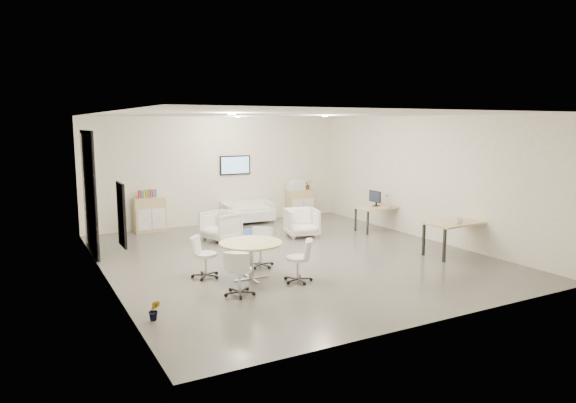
% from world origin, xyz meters
% --- Properties ---
extents(room_shell, '(9.60, 10.60, 4.80)m').
position_xyz_m(room_shell, '(0.00, 0.00, 1.60)').
color(room_shell, '#52504B').
rests_on(room_shell, ground).
extents(glass_door, '(0.09, 1.90, 2.85)m').
position_xyz_m(glass_door, '(-3.95, 2.51, 1.50)').
color(glass_door, black).
rests_on(glass_door, room_shell).
extents(artwork, '(0.05, 0.54, 1.04)m').
position_xyz_m(artwork, '(-3.97, -1.60, 1.55)').
color(artwork, black).
rests_on(artwork, room_shell).
extents(wall_tv, '(0.98, 0.06, 0.58)m').
position_xyz_m(wall_tv, '(0.50, 4.46, 1.75)').
color(wall_tv, black).
rests_on(wall_tv, room_shell).
extents(ceiling_spots, '(3.14, 4.14, 0.03)m').
position_xyz_m(ceiling_spots, '(-0.20, 0.83, 3.18)').
color(ceiling_spots, '#FFEAC6').
rests_on(ceiling_spots, room_shell).
extents(sideboard_left, '(0.85, 0.44, 0.96)m').
position_xyz_m(sideboard_left, '(-2.18, 4.25, 0.48)').
color(sideboard_left, tan).
rests_on(sideboard_left, room_shell).
extents(sideboard_right, '(0.88, 0.43, 0.88)m').
position_xyz_m(sideboard_right, '(2.67, 4.26, 0.44)').
color(sideboard_right, tan).
rests_on(sideboard_right, room_shell).
extents(books, '(0.49, 0.14, 0.22)m').
position_xyz_m(books, '(-2.22, 4.26, 1.07)').
color(books, red).
rests_on(books, sideboard_left).
extents(printer, '(0.52, 0.44, 0.34)m').
position_xyz_m(printer, '(2.51, 4.26, 1.04)').
color(printer, white).
rests_on(printer, sideboard_right).
extents(loveseat, '(1.58, 0.86, 0.57)m').
position_xyz_m(loveseat, '(0.74, 4.11, 0.31)').
color(loveseat, white).
rests_on(loveseat, room_shell).
extents(blue_rug, '(1.43, 1.00, 0.01)m').
position_xyz_m(blue_rug, '(0.13, 2.80, 0.01)').
color(blue_rug, '#33539C').
rests_on(blue_rug, room_shell).
extents(armchair_left, '(1.00, 1.03, 0.83)m').
position_xyz_m(armchair_left, '(-0.83, 2.29, 0.41)').
color(armchair_left, white).
rests_on(armchair_left, room_shell).
extents(armchair_right, '(0.97, 0.93, 0.84)m').
position_xyz_m(armchair_right, '(1.25, 1.68, 0.42)').
color(armchair_right, white).
rests_on(armchair_right, room_shell).
extents(desk_rear, '(1.33, 0.70, 0.68)m').
position_xyz_m(desk_rear, '(3.55, 1.30, 0.61)').
color(desk_rear, tan).
rests_on(desk_rear, room_shell).
extents(desk_front, '(1.55, 0.85, 0.78)m').
position_xyz_m(desk_front, '(3.41, -1.70, 0.70)').
color(desk_front, tan).
rests_on(desk_front, room_shell).
extents(monitor, '(0.20, 0.50, 0.44)m').
position_xyz_m(monitor, '(3.51, 1.45, 0.92)').
color(monitor, black).
rests_on(monitor, desk_rear).
extents(round_table, '(1.22, 1.22, 0.74)m').
position_xyz_m(round_table, '(-1.52, -1.19, 0.66)').
color(round_table, tan).
rests_on(round_table, room_shell).
extents(meeting_chairs, '(2.27, 2.27, 0.82)m').
position_xyz_m(meeting_chairs, '(-1.52, -1.19, 0.41)').
color(meeting_chairs, white).
rests_on(meeting_chairs, room_shell).
extents(plant_cabinet, '(0.30, 0.33, 0.23)m').
position_xyz_m(plant_cabinet, '(2.93, 4.26, 1.00)').
color(plant_cabinet, '#3F7F3F').
rests_on(plant_cabinet, sideboard_right).
extents(plant_floor, '(0.26, 0.36, 0.14)m').
position_xyz_m(plant_floor, '(-3.70, -2.40, 0.07)').
color(plant_floor, '#3F7F3F').
rests_on(plant_floor, room_shell).
extents(cup, '(0.16, 0.14, 0.14)m').
position_xyz_m(cup, '(3.24, -1.92, 0.85)').
color(cup, white).
rests_on(cup, desk_front).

